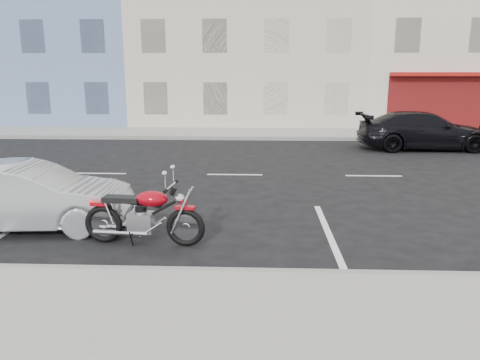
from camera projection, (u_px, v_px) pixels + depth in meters
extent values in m
plane|color=black|center=(304.00, 175.00, 13.50)|extent=(120.00, 120.00, 0.00)
cube|color=gray|center=(181.00, 133.00, 22.15)|extent=(80.00, 3.40, 0.15)
cube|color=gray|center=(7.00, 270.00, 6.87)|extent=(80.00, 0.12, 0.16)
cube|color=gray|center=(175.00, 138.00, 20.50)|extent=(80.00, 0.12, 0.16)
cube|color=slate|center=(52.00, 11.00, 28.44)|extent=(12.00, 12.00, 13.00)
cube|color=#BBB39F|center=(248.00, 23.00, 28.14)|extent=(12.00, 12.00, 11.50)
cube|color=beige|center=(469.00, 13.00, 27.51)|extent=(14.00, 12.00, 12.50)
torus|color=black|center=(229.00, 230.00, 7.88)|extent=(0.68, 0.17, 0.68)
torus|color=black|center=(146.00, 227.00, 8.06)|extent=(0.68, 0.17, 0.68)
cube|color=#980510|center=(229.00, 210.00, 7.80)|extent=(0.35, 0.16, 0.05)
cube|color=#980510|center=(142.00, 206.00, 7.98)|extent=(0.31, 0.19, 0.06)
cube|color=gray|center=(184.00, 225.00, 7.96)|extent=(0.45, 0.34, 0.34)
ellipsoid|color=#980510|center=(195.00, 201.00, 7.84)|extent=(0.59, 0.39, 0.27)
cube|color=black|center=(165.00, 201.00, 7.91)|extent=(0.64, 0.31, 0.09)
cylinder|color=silver|center=(215.00, 189.00, 7.75)|extent=(0.10, 0.71, 0.04)
sphere|color=silver|center=(224.00, 201.00, 7.78)|extent=(0.17, 0.17, 0.17)
cylinder|color=silver|center=(163.00, 236.00, 7.90)|extent=(0.96, 0.16, 0.08)
cylinder|color=silver|center=(168.00, 230.00, 8.17)|extent=(0.96, 0.16, 0.08)
cylinder|color=silver|center=(226.00, 213.00, 7.82)|extent=(0.39, 0.08, 0.80)
cylinder|color=black|center=(197.00, 216.00, 7.89)|extent=(0.81, 0.12, 0.50)
imported|color=#A6AAAE|center=(27.00, 197.00, 8.78)|extent=(3.94, 1.64, 1.27)
imported|color=black|center=(424.00, 131.00, 17.84)|extent=(4.99, 2.08, 1.44)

